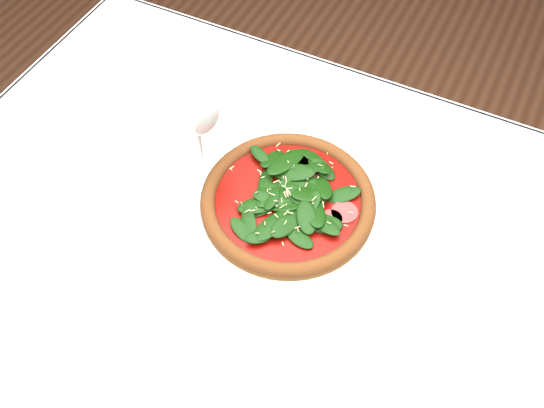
% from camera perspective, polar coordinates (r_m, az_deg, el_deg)
% --- Properties ---
extents(ground, '(6.00, 6.00, 0.00)m').
position_cam_1_polar(ground, '(1.60, 0.84, -18.10)').
color(ground, brown).
rests_on(ground, ground).
extents(dining_table, '(1.21, 0.81, 0.75)m').
position_cam_1_polar(dining_table, '(1.00, 1.28, -6.73)').
color(dining_table, silver).
rests_on(dining_table, ground).
extents(plate, '(0.31, 0.31, 0.01)m').
position_cam_1_polar(plate, '(0.94, 1.49, -0.20)').
color(plate, white).
rests_on(plate, dining_table).
extents(pizza, '(0.33, 0.33, 0.03)m').
position_cam_1_polar(pizza, '(0.93, 1.52, 0.44)').
color(pizza, olive).
rests_on(pizza, plate).
extents(wine_glass, '(0.08, 0.08, 0.20)m').
position_cam_1_polar(wine_glass, '(0.90, -7.33, 9.07)').
color(wine_glass, white).
rests_on(wine_glass, dining_table).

